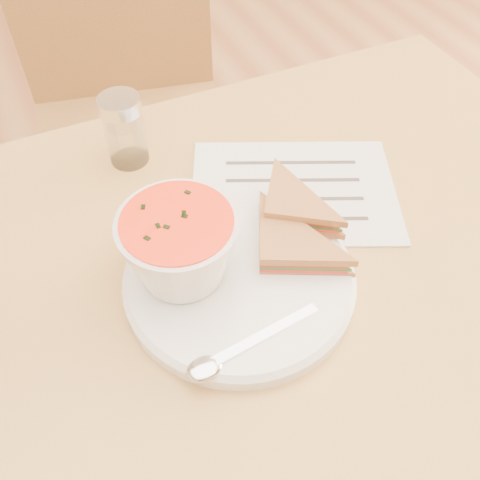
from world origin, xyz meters
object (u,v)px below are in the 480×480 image
soup_bowl (180,250)px  condiment_shaker (124,130)px  plate (239,280)px  dining_table (250,402)px  chair_far (134,137)px

soup_bowl → condiment_shaker: bearing=88.2°
plate → soup_bowl: (-0.06, 0.03, 0.05)m
dining_table → plate: size_ratio=3.89×
plate → condiment_shaker: (-0.05, 0.26, 0.04)m
soup_bowl → condiment_shaker: 0.23m
dining_table → condiment_shaker: (-0.08, 0.24, 0.42)m
chair_far → soup_bowl: 0.70m
soup_bowl → condiment_shaker: soup_bowl is taller
soup_bowl → dining_table: bearing=-8.3°
dining_table → soup_bowl: soup_bowl is taller
chair_far → condiment_shaker: 0.50m
plate → condiment_shaker: bearing=100.7°
plate → soup_bowl: soup_bowl is taller
plate → chair_far: bearing=86.9°
chair_far → soup_bowl: chair_far is taller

